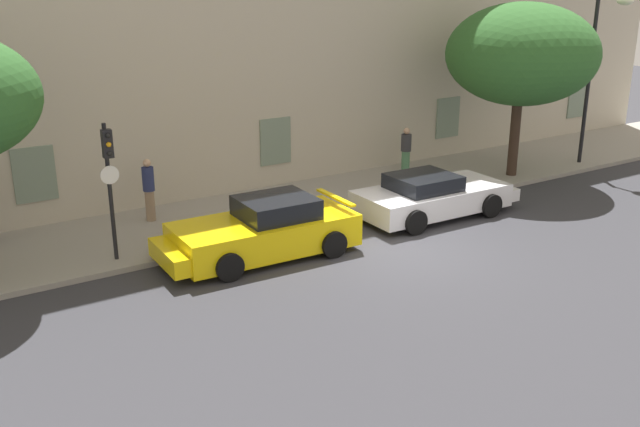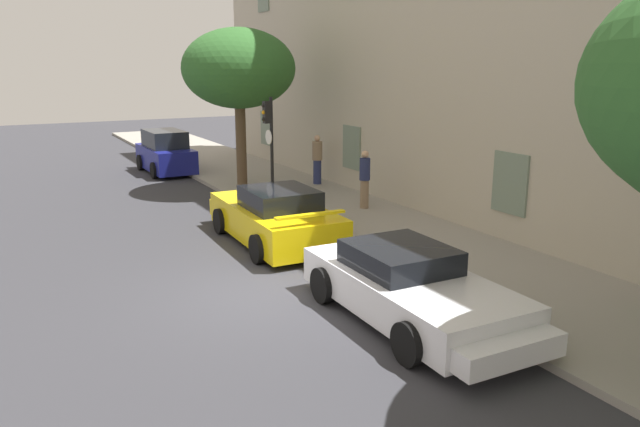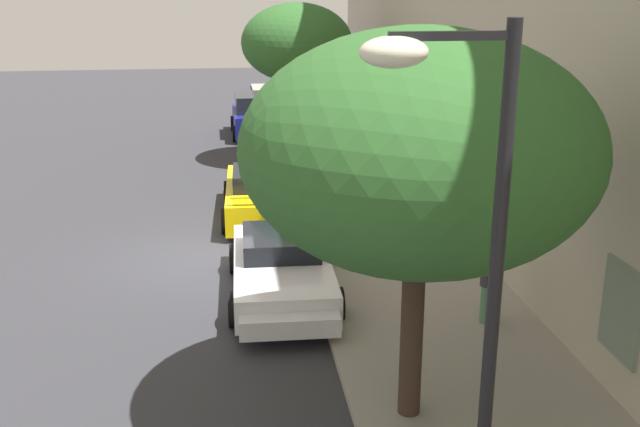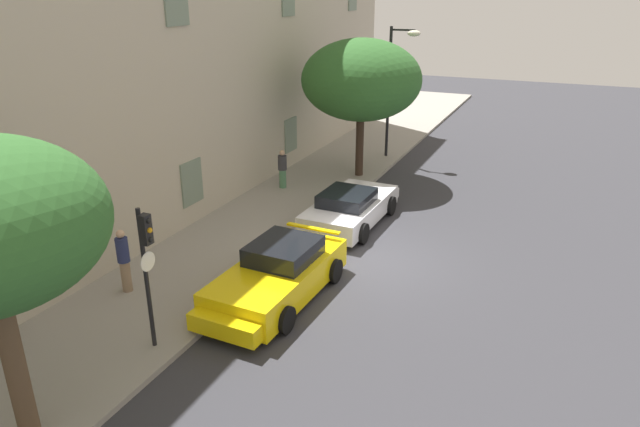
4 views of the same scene
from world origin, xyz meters
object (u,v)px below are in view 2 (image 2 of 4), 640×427
(tree_midblock, at_px, (239,69))
(pedestrian_strolling, at_px, (365,179))
(traffic_light, at_px, (269,132))
(sportscar_yellow_flank, at_px, (415,291))
(sportscar_red_lead, at_px, (272,217))
(pedestrian_admiring, at_px, (317,159))
(hatchback_parked, at_px, (165,153))

(tree_midblock, bearing_deg, pedestrian_strolling, 23.04)
(tree_midblock, bearing_deg, traffic_light, -5.50)
(sportscar_yellow_flank, bearing_deg, traffic_light, 172.10)
(sportscar_yellow_flank, height_order, pedestrian_strolling, pedestrian_strolling)
(sportscar_red_lead, relative_size, pedestrian_admiring, 2.79)
(sportscar_yellow_flank, xyz_separation_m, hatchback_parked, (-17.18, 0.12, 0.23))
(hatchback_parked, xyz_separation_m, pedestrian_admiring, (5.80, 4.07, 0.24))
(sportscar_yellow_flank, height_order, tree_midblock, tree_midblock)
(traffic_light, bearing_deg, tree_midblock, 174.50)
(sportscar_yellow_flank, bearing_deg, hatchback_parked, 179.59)
(traffic_light, relative_size, pedestrian_admiring, 1.86)
(tree_midblock, xyz_separation_m, traffic_light, (3.16, -0.30, -1.85))
(sportscar_yellow_flank, relative_size, hatchback_parked, 1.29)
(pedestrian_strolling, bearing_deg, traffic_light, -125.86)
(sportscar_red_lead, distance_m, pedestrian_strolling, 4.01)
(sportscar_red_lead, xyz_separation_m, pedestrian_strolling, (-1.43, 3.72, 0.42))
(sportscar_yellow_flank, distance_m, hatchback_parked, 17.18)
(hatchback_parked, distance_m, tree_midblock, 6.24)
(sportscar_red_lead, xyz_separation_m, tree_midblock, (-6.30, 1.65, 3.63))
(hatchback_parked, relative_size, tree_midblock, 0.69)
(tree_midblock, bearing_deg, sportscar_red_lead, -14.63)
(traffic_light, xyz_separation_m, pedestrian_admiring, (-2.35, 2.94, -1.36))
(tree_midblock, xyz_separation_m, pedestrian_admiring, (0.80, 2.63, -3.21))
(sportscar_yellow_flank, bearing_deg, pedestrian_admiring, 159.80)
(sportscar_red_lead, xyz_separation_m, pedestrian_admiring, (-5.50, 4.28, 0.42))
(sportscar_red_lead, relative_size, sportscar_yellow_flank, 1.01)
(hatchback_parked, bearing_deg, sportscar_yellow_flank, -0.41)
(hatchback_parked, relative_size, traffic_light, 1.15)
(hatchback_parked, xyz_separation_m, traffic_light, (8.16, 1.13, 1.60))
(sportscar_red_lead, height_order, sportscar_yellow_flank, sportscar_red_lead)
(pedestrian_admiring, distance_m, pedestrian_strolling, 4.11)
(sportscar_red_lead, height_order, pedestrian_strolling, pedestrian_strolling)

